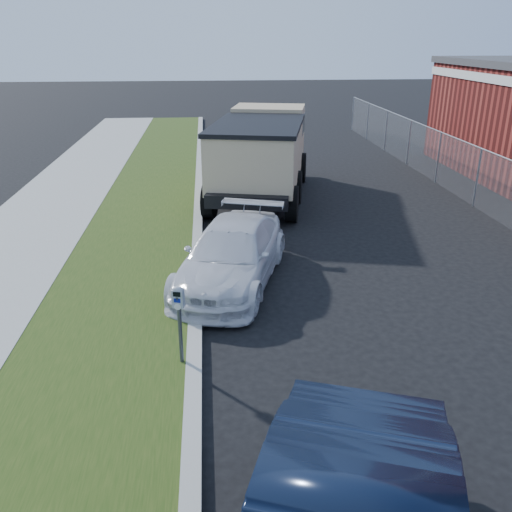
{
  "coord_description": "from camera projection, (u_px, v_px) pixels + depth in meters",
  "views": [
    {
      "loc": [
        -2.28,
        -8.66,
        4.94
      ],
      "look_at": [
        -1.4,
        1.0,
        1.0
      ],
      "focal_mm": 38.0,
      "sensor_mm": 36.0,
      "label": 1
    }
  ],
  "objects": [
    {
      "name": "ground",
      "position": [
        336.0,
        323.0,
        10.04
      ],
      "size": [
        120.0,
        120.0,
        0.0
      ],
      "primitive_type": "plane",
      "color": "black",
      "rests_on": "ground"
    },
    {
      "name": "parking_meter",
      "position": [
        179.0,
        308.0,
        8.28
      ],
      "size": [
        0.21,
        0.16,
        1.32
      ],
      "rotation": [
        0.0,
        0.0,
        -0.27
      ],
      "color": "#3F4247",
      "rests_on": "ground"
    },
    {
      "name": "dump_truck",
      "position": [
        262.0,
        150.0,
        17.68
      ],
      "size": [
        3.95,
        7.15,
        2.65
      ],
      "rotation": [
        0.0,
        0.0,
        -0.22
      ],
      "color": "black",
      "rests_on": "ground"
    },
    {
      "name": "streetside",
      "position": [
        55.0,
        286.0,
        11.39
      ],
      "size": [
        6.12,
        50.0,
        0.15
      ],
      "color": "gray",
      "rests_on": "ground"
    },
    {
      "name": "chainlink_fence",
      "position": [
        479.0,
        166.0,
        16.53
      ],
      "size": [
        0.06,
        30.06,
        30.0
      ],
      "color": "slate",
      "rests_on": "ground"
    },
    {
      "name": "white_wagon",
      "position": [
        232.0,
        253.0,
        11.57
      ],
      "size": [
        3.03,
        4.75,
        1.28
      ],
      "primitive_type": "imported",
      "rotation": [
        0.0,
        0.0,
        -0.3
      ],
      "color": "silver",
      "rests_on": "ground"
    }
  ]
}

